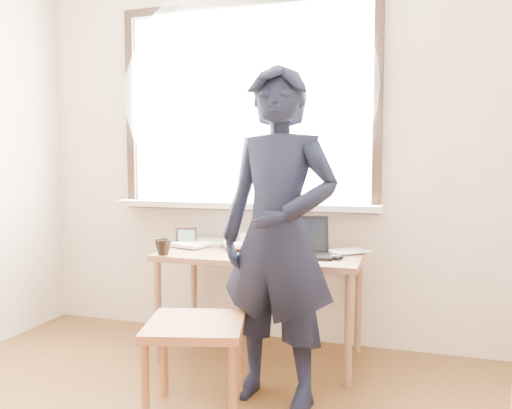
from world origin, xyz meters
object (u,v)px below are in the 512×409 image
(mug_white, at_px, (249,240))
(laptop, at_px, (301,247))
(work_chair, at_px, (195,336))
(person, at_px, (278,236))
(desk, at_px, (261,263))
(mug_dark, at_px, (163,247))

(mug_white, bearing_deg, laptop, -24.53)
(laptop, height_order, work_chair, laptop)
(person, bearing_deg, desk, 125.09)
(laptop, relative_size, person, 0.23)
(work_chair, distance_m, person, 0.63)
(desk, xyz_separation_m, person, (0.25, -0.53, 0.25))
(work_chair, bearing_deg, mug_white, 92.25)
(mug_dark, relative_size, work_chair, 0.19)
(laptop, distance_m, work_chair, 0.90)
(work_chair, relative_size, person, 0.32)
(work_chair, bearing_deg, mug_dark, 129.59)
(mug_white, xyz_separation_m, person, (0.37, -0.67, 0.14))
(desk, height_order, person, person)
(laptop, relative_size, work_chair, 0.72)
(mug_dark, bearing_deg, mug_white, 43.46)
(mug_dark, xyz_separation_m, work_chair, (0.45, -0.55, -0.32))
(desk, bearing_deg, work_chair, -96.39)
(desk, relative_size, mug_white, 9.85)
(work_chair, xyz_separation_m, person, (0.34, 0.27, 0.46))
(mug_dark, distance_m, work_chair, 0.78)
(desk, xyz_separation_m, mug_white, (-0.13, 0.14, 0.12))
(laptop, distance_m, person, 0.51)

